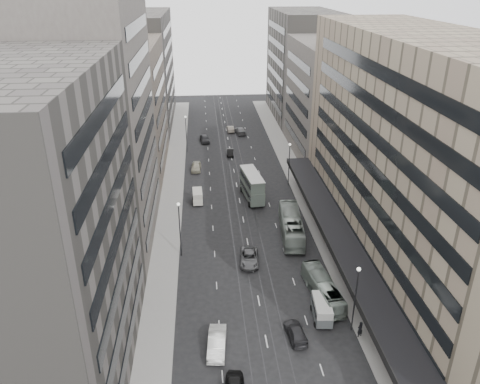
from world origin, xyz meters
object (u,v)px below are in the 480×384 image
object	(u,v)px
bus_near	(323,288)
double_decker	(252,185)
panel_van	(198,196)
sedan_2	(249,258)
pedestrian	(360,329)
bus_far	(291,225)
vw_microbus	(322,309)
sedan_1	(217,343)

from	to	relation	value
bus_near	double_decker	size ratio (longest dim) A/B	1.07
panel_van	sedan_2	xyz separation A→B (m)	(7.07, -19.34, -0.52)
sedan_2	pedestrian	world-z (taller)	pedestrian
sedan_2	pedestrian	bearing A→B (deg)	-50.65
bus_far	vw_microbus	world-z (taller)	bus_far
vw_microbus	panel_van	world-z (taller)	vw_microbus
panel_van	vw_microbus	bearing A→B (deg)	-67.93
double_decker	sedan_1	distance (m)	37.28
bus_near	sedan_2	world-z (taller)	bus_near
bus_far	sedan_1	world-z (taller)	bus_far
vw_microbus	sedan_1	xyz separation A→B (m)	(-12.19, -3.91, -0.46)
double_decker	sedan_1	world-z (taller)	double_decker
bus_far	vw_microbus	distance (m)	19.14
double_decker	vw_microbus	xyz separation A→B (m)	(4.57, -32.54, -1.29)
bus_far	sedan_2	size ratio (longest dim) A/B	2.32
bus_near	sedan_2	bearing A→B (deg)	-53.34
bus_far	double_decker	bearing A→B (deg)	-66.12
vw_microbus	panel_van	bearing A→B (deg)	118.51
bus_near	pedestrian	distance (m)	7.56
sedan_2	bus_far	bearing A→B (deg)	49.70
bus_near	vw_microbus	xyz separation A→B (m)	(-1.04, -3.76, -0.04)
sedan_1	panel_van	bearing A→B (deg)	98.44
sedan_1	pedestrian	xyz separation A→B (m)	(15.59, 0.49, 0.26)
bus_near	double_decker	world-z (taller)	double_decker
panel_van	sedan_2	world-z (taller)	panel_van
pedestrian	vw_microbus	bearing A→B (deg)	-70.36
bus_far	pedestrian	distance (m)	22.82
sedan_1	pedestrian	size ratio (longest dim) A/B	2.69
vw_microbus	panel_van	xyz separation A→B (m)	(-14.16, 31.63, -0.06)
panel_van	sedan_1	world-z (taller)	panel_van
pedestrian	double_decker	bearing A→B (deg)	-102.65
bus_far	bus_near	bearing A→B (deg)	99.11
double_decker	sedan_2	bearing A→B (deg)	-104.82
bus_far	double_decker	world-z (taller)	double_decker
bus_near	panel_van	size ratio (longest dim) A/B	2.64
panel_van	sedan_1	bearing A→B (deg)	-88.88
double_decker	sedan_2	xyz separation A→B (m)	(-2.52, -20.24, -1.87)
vw_microbus	sedan_2	distance (m)	14.20
double_decker	sedan_2	size ratio (longest dim) A/B	1.71
double_decker	panel_van	world-z (taller)	double_decker
double_decker	sedan_1	xyz separation A→B (m)	(-7.62, -36.45, -1.75)
sedan_1	pedestrian	bearing A→B (deg)	7.07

